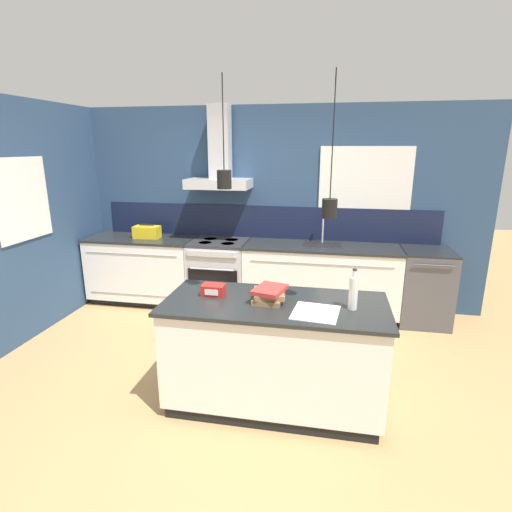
{
  "coord_description": "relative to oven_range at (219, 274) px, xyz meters",
  "views": [
    {
      "loc": [
        0.85,
        -3.17,
        2.1
      ],
      "look_at": [
        0.14,
        0.56,
        1.05
      ],
      "focal_mm": 28.0,
      "sensor_mm": 36.0,
      "label": 1
    }
  ],
  "objects": [
    {
      "name": "red_supply_box",
      "position": [
        0.49,
        -1.89,
        0.5
      ],
      "size": [
        0.18,
        0.13,
        0.09
      ],
      "color": "red",
      "rests_on": "kitchen_island"
    },
    {
      "name": "oven_range",
      "position": [
        0.0,
        0.0,
        0.0
      ],
      "size": [
        0.74,
        0.66,
        0.91
      ],
      "color": "#B5B5BA",
      "rests_on": "ground_plane"
    },
    {
      "name": "book_stack",
      "position": [
        0.96,
        -1.92,
        0.51
      ],
      "size": [
        0.28,
        0.33,
        0.11
      ],
      "color": "olive",
      "rests_on": "kitchen_island"
    },
    {
      "name": "bottle_on_island",
      "position": [
        1.61,
        -1.97,
        0.59
      ],
      "size": [
        0.07,
        0.07,
        0.32
      ],
      "color": "silver",
      "rests_on": "kitchen_island"
    },
    {
      "name": "counter_run_sink",
      "position": [
        1.32,
        0.01,
        0.01
      ],
      "size": [
        1.92,
        0.64,
        1.31
      ],
      "color": "black",
      "rests_on": "ground_plane"
    },
    {
      "name": "wall_left",
      "position": [
        -1.87,
        -0.99,
        0.85
      ],
      "size": [
        0.08,
        3.8,
        2.6
      ],
      "color": "navy",
      "rests_on": "ground_plane"
    },
    {
      "name": "kitchen_island",
      "position": [
        1.01,
        -1.94,
        0.0
      ],
      "size": [
        1.77,
        0.8,
        0.91
      ],
      "color": "black",
      "rests_on": "ground_plane"
    },
    {
      "name": "paper_pile",
      "position": [
        1.34,
        -2.1,
        0.46
      ],
      "size": [
        0.37,
        0.38,
        0.01
      ],
      "color": "silver",
      "rests_on": "kitchen_island"
    },
    {
      "name": "wall_back",
      "position": [
        0.54,
        0.31,
        0.9
      ],
      "size": [
        5.6,
        2.37,
        2.6
      ],
      "color": "navy",
      "rests_on": "ground_plane"
    },
    {
      "name": "ground_plane",
      "position": [
        0.56,
        -1.69,
        -0.46
      ],
      "size": [
        16.0,
        16.0,
        0.0
      ],
      "primitive_type": "plane",
      "color": "tan",
      "rests_on": "ground"
    },
    {
      "name": "dishwasher",
      "position": [
        2.57,
        0.0,
        -0.0
      ],
      "size": [
        0.59,
        0.65,
        0.91
      ],
      "color": "#4C4C51",
      "rests_on": "ground_plane"
    },
    {
      "name": "counter_run_left",
      "position": [
        -1.08,
        0.01,
        0.01
      ],
      "size": [
        1.45,
        0.64,
        0.91
      ],
      "color": "black",
      "rests_on": "ground_plane"
    },
    {
      "name": "yellow_toolbox",
      "position": [
        -0.99,
        0.0,
        0.54
      ],
      "size": [
        0.34,
        0.18,
        0.19
      ],
      "color": "gold",
      "rests_on": "counter_run_left"
    }
  ]
}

